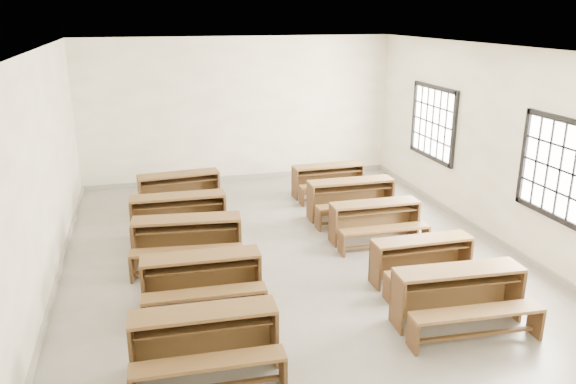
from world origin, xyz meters
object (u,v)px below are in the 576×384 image
object	(u,v)px
desk_set_3	(179,213)
desk_set_8	(351,196)
desk_set_2	(187,238)
desk_set_6	(423,257)
desk_set_4	(180,188)
desk_set_9	(329,178)
desk_set_0	(205,337)
desk_set_1	(202,277)
desk_set_5	(459,293)
desk_set_7	(375,219)

from	to	relation	value
desk_set_3	desk_set_8	distance (m)	3.18
desk_set_2	desk_set_6	size ratio (longest dim) A/B	1.18
desk_set_6	desk_set_8	bearing A→B (deg)	90.60
desk_set_4	desk_set_9	bearing A→B (deg)	-5.83
desk_set_2	desk_set_3	size ratio (longest dim) A/B	1.05
desk_set_0	desk_set_8	distance (m)	5.17
desk_set_1	desk_set_5	bearing A→B (deg)	-21.02
desk_set_4	desk_set_6	distance (m)	5.13
desk_set_3	desk_set_7	size ratio (longest dim) A/B	1.08
desk_set_2	desk_set_1	bearing A→B (deg)	-81.04
desk_set_5	desk_set_2	bearing A→B (deg)	143.10
desk_set_5	desk_set_6	world-z (taller)	desk_set_5
desk_set_1	desk_set_3	distance (m)	2.52
desk_set_5	desk_set_1	bearing A→B (deg)	160.52
desk_set_0	desk_set_9	world-z (taller)	desk_set_0
desk_set_7	desk_set_8	distance (m)	1.16
desk_set_3	desk_set_0	bearing A→B (deg)	-89.05
desk_set_6	desk_set_3	bearing A→B (deg)	140.50
desk_set_1	desk_set_9	xyz separation A→B (m)	(3.09, 3.94, -0.02)
desk_set_1	desk_set_5	distance (m)	3.26
desk_set_8	desk_set_6	bearing A→B (deg)	-89.05
desk_set_5	desk_set_7	bearing A→B (deg)	92.16
desk_set_4	desk_set_6	bearing A→B (deg)	-58.42
desk_set_9	desk_set_6	bearing A→B (deg)	-91.28
desk_set_3	desk_set_5	bearing A→B (deg)	-49.33
desk_set_2	desk_set_5	xyz separation A→B (m)	(3.06, -2.61, -0.01)
desk_set_9	desk_set_8	bearing A→B (deg)	-91.91
desk_set_9	desk_set_3	bearing A→B (deg)	-157.47
desk_set_2	desk_set_9	world-z (taller)	desk_set_2
desk_set_3	desk_set_5	distance (m)	4.90
desk_set_1	desk_set_7	size ratio (longest dim) A/B	1.04
desk_set_1	desk_set_2	size ratio (longest dim) A/B	0.92
desk_set_6	desk_set_7	world-z (taller)	desk_set_7
desk_set_5	desk_set_4	bearing A→B (deg)	123.13
desk_set_3	desk_set_6	size ratio (longest dim) A/B	1.13
desk_set_7	desk_set_9	xyz separation A→B (m)	(0.02, 2.50, -0.00)
desk_set_2	desk_set_3	bearing A→B (deg)	98.21
desk_set_3	desk_set_6	bearing A→B (deg)	-38.20
desk_set_5	desk_set_3	bearing A→B (deg)	132.85
desk_set_0	desk_set_7	size ratio (longest dim) A/B	1.05
desk_set_6	desk_set_7	size ratio (longest dim) A/B	0.96
desk_set_3	desk_set_4	distance (m)	1.46
desk_set_4	desk_set_6	size ratio (longest dim) A/B	1.13
desk_set_3	desk_set_8	world-z (taller)	desk_set_3
desk_set_3	desk_set_9	distance (m)	3.50
desk_set_0	desk_set_5	distance (m)	3.13
desk_set_1	desk_set_2	world-z (taller)	desk_set_2
desk_set_6	desk_set_8	xyz separation A→B (m)	(-0.03, 2.74, 0.04)
desk_set_0	desk_set_9	bearing A→B (deg)	61.28
desk_set_0	desk_set_1	size ratio (longest dim) A/B	1.01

